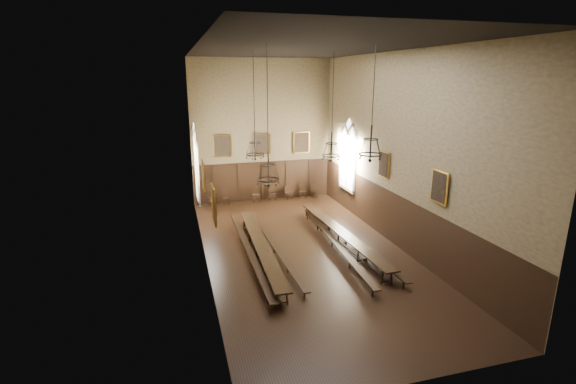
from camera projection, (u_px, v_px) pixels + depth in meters
name	position (u px, v px, depth m)	size (l,w,h in m)	color
floor	(305.00, 252.00, 19.40)	(9.00, 18.00, 0.02)	black
ceiling	(307.00, 48.00, 16.99)	(9.00, 18.00, 0.02)	black
wall_back	(262.00, 131.00, 26.56)	(9.00, 0.02, 9.00)	#8D7956
wall_front	(423.00, 224.00, 9.83)	(9.00, 0.02, 9.00)	#8D7956
wall_left	(201.00, 162.00, 17.03)	(0.02, 18.00, 9.00)	#8D7956
wall_right	(398.00, 152.00, 19.37)	(0.02, 18.00, 9.00)	#8D7956
wainscot_panelling	(305.00, 226.00, 19.07)	(9.00, 18.00, 2.50)	black
table_left	(261.00, 251.00, 18.60)	(0.98, 9.13, 0.71)	black
table_right	(342.00, 238.00, 20.05)	(1.05, 9.05, 0.70)	black
bench_left_outer	(249.00, 251.00, 18.74)	(0.36, 9.95, 0.45)	black
bench_left_inner	(274.00, 247.00, 19.21)	(0.46, 9.27, 0.42)	black
bench_right_inner	(332.00, 241.00, 19.87)	(0.88, 10.40, 0.47)	black
bench_right_outer	(354.00, 242.00, 19.86)	(0.58, 9.23, 0.42)	black
chair_0	(212.00, 201.00, 26.34)	(0.44, 0.44, 0.96)	black
chair_1	(226.00, 200.00, 26.58)	(0.42, 0.42, 0.89)	black
chair_3	(256.00, 197.00, 27.11)	(0.43, 0.43, 0.97)	black
chair_4	(272.00, 196.00, 27.42)	(0.45, 0.45, 1.00)	black
chair_5	(288.00, 195.00, 27.69)	(0.51, 0.51, 0.91)	black
chair_6	(303.00, 193.00, 27.95)	(0.55, 0.55, 1.02)	black
chair_7	(314.00, 193.00, 28.08)	(0.45, 0.45, 0.92)	black
chandelier_back_left	(255.00, 148.00, 19.94)	(0.88, 0.88, 4.90)	black
chandelier_back_right	(331.00, 149.00, 20.71)	(0.94, 0.94, 5.10)	black
chandelier_front_left	(268.00, 171.00, 15.81)	(0.87, 0.87, 5.08)	black
chandelier_front_right	(371.00, 148.00, 16.14)	(0.91, 0.91, 4.21)	black
portrait_back_0	(222.00, 146.00, 25.98)	(1.10, 0.12, 1.40)	gold
portrait_back_1	(263.00, 144.00, 26.66)	(1.10, 0.12, 1.40)	gold
portrait_back_2	(302.00, 142.00, 27.33)	(1.10, 0.12, 1.40)	gold
portrait_left_0	(203.00, 175.00, 18.21)	(0.12, 1.00, 1.30)	gold
portrait_left_1	(214.00, 205.00, 14.03)	(0.12, 1.00, 1.30)	gold
portrait_right_0	(384.00, 164.00, 20.47)	(0.12, 1.00, 1.30)	gold
portrait_right_1	(439.00, 187.00, 16.30)	(0.12, 1.00, 1.30)	gold
window_right	(348.00, 155.00, 24.74)	(0.20, 2.20, 4.60)	white
window_left	(196.00, 163.00, 22.45)	(0.20, 2.20, 4.60)	white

